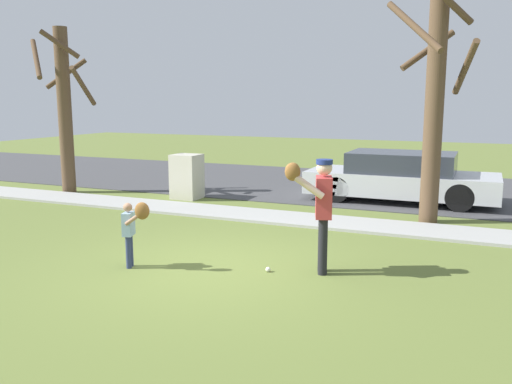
{
  "coord_description": "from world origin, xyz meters",
  "views": [
    {
      "loc": [
        3.72,
        -6.92,
        2.52
      ],
      "look_at": [
        0.23,
        1.19,
        1.0
      ],
      "focal_mm": 37.5,
      "sensor_mm": 36.0,
      "label": 1
    }
  ],
  "objects_px": {
    "person_child": "(132,225)",
    "baseball": "(268,269)",
    "street_tree_far": "(64,106)",
    "parked_sedan_silver": "(401,177)",
    "utility_cabinet": "(187,177)",
    "street_tree_near": "(435,97)",
    "person_adult": "(321,203)"
  },
  "relations": [
    {
      "from": "baseball",
      "to": "street_tree_far",
      "type": "bearing_deg",
      "value": 150.87
    },
    {
      "from": "utility_cabinet",
      "to": "person_adult",
      "type": "bearing_deg",
      "value": -42.61
    },
    {
      "from": "baseball",
      "to": "street_tree_far",
      "type": "distance_m",
      "value": 9.08
    },
    {
      "from": "person_child",
      "to": "parked_sedan_silver",
      "type": "distance_m",
      "value": 7.69
    },
    {
      "from": "person_child",
      "to": "baseball",
      "type": "bearing_deg",
      "value": 0.06
    },
    {
      "from": "street_tree_near",
      "to": "parked_sedan_silver",
      "type": "xyz_separation_m",
      "value": [
        -0.88,
        2.11,
        -1.96
      ]
    },
    {
      "from": "street_tree_far",
      "to": "baseball",
      "type": "bearing_deg",
      "value": -29.13
    },
    {
      "from": "person_child",
      "to": "baseball",
      "type": "relative_size",
      "value": 14.13
    },
    {
      "from": "street_tree_near",
      "to": "street_tree_far",
      "type": "height_order",
      "value": "street_tree_near"
    },
    {
      "from": "street_tree_near",
      "to": "street_tree_far",
      "type": "bearing_deg",
      "value": -179.38
    },
    {
      "from": "street_tree_near",
      "to": "person_adult",
      "type": "bearing_deg",
      "value": -105.35
    },
    {
      "from": "baseball",
      "to": "utility_cabinet",
      "type": "bearing_deg",
      "value": 131.31
    },
    {
      "from": "person_child",
      "to": "utility_cabinet",
      "type": "distance_m",
      "value": 5.85
    },
    {
      "from": "person_child",
      "to": "street_tree_far",
      "type": "relative_size",
      "value": 0.24
    },
    {
      "from": "person_adult",
      "to": "street_tree_far",
      "type": "relative_size",
      "value": 0.38
    },
    {
      "from": "baseball",
      "to": "parked_sedan_silver",
      "type": "height_order",
      "value": "parked_sedan_silver"
    },
    {
      "from": "street_tree_far",
      "to": "parked_sedan_silver",
      "type": "height_order",
      "value": "street_tree_far"
    },
    {
      "from": "street_tree_near",
      "to": "parked_sedan_silver",
      "type": "relative_size",
      "value": 1.05
    },
    {
      "from": "person_adult",
      "to": "street_tree_far",
      "type": "xyz_separation_m",
      "value": [
        -8.38,
        4.02,
        1.32
      ]
    },
    {
      "from": "street_tree_far",
      "to": "street_tree_near",
      "type": "bearing_deg",
      "value": 0.62
    },
    {
      "from": "person_adult",
      "to": "parked_sedan_silver",
      "type": "relative_size",
      "value": 0.37
    },
    {
      "from": "utility_cabinet",
      "to": "street_tree_near",
      "type": "height_order",
      "value": "street_tree_near"
    },
    {
      "from": "person_adult",
      "to": "person_child",
      "type": "xyz_separation_m",
      "value": [
        -2.66,
        -0.89,
        -0.38
      ]
    },
    {
      "from": "person_adult",
      "to": "parked_sedan_silver",
      "type": "xyz_separation_m",
      "value": [
        0.25,
        6.23,
        -0.43
      ]
    },
    {
      "from": "street_tree_near",
      "to": "street_tree_far",
      "type": "distance_m",
      "value": 9.51
    },
    {
      "from": "street_tree_far",
      "to": "parked_sedan_silver",
      "type": "bearing_deg",
      "value": 14.39
    },
    {
      "from": "utility_cabinet",
      "to": "street_tree_near",
      "type": "relative_size",
      "value": 0.24
    },
    {
      "from": "street_tree_near",
      "to": "parked_sedan_silver",
      "type": "bearing_deg",
      "value": 112.66
    },
    {
      "from": "person_child",
      "to": "baseball",
      "type": "xyz_separation_m",
      "value": [
        1.94,
        0.64,
        -0.64
      ]
    },
    {
      "from": "person_adult",
      "to": "utility_cabinet",
      "type": "distance_m",
      "value": 6.68
    },
    {
      "from": "street_tree_far",
      "to": "person_child",
      "type": "bearing_deg",
      "value": -40.61
    },
    {
      "from": "person_child",
      "to": "baseball",
      "type": "distance_m",
      "value": 2.14
    }
  ]
}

